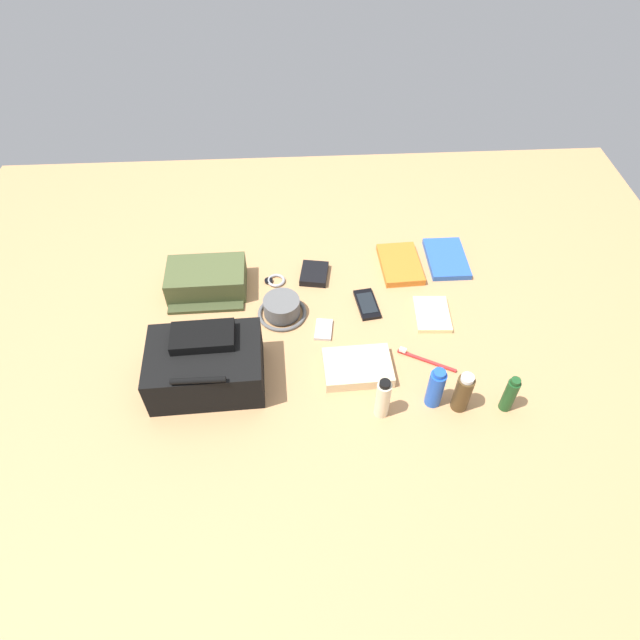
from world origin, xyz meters
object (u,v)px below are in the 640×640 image
Objects in this scene: wristwatch at (275,280)px; folded_towel at (358,367)px; bucket_hat at (282,308)px; travel_guidebook at (400,264)px; cell_phone at (367,304)px; media_player at (324,329)px; cologne_bottle at (463,392)px; notepad at (432,314)px; backpack at (206,365)px; wallet at (314,274)px; deodorant_spray at (436,388)px; paperback_novel at (446,259)px; lotion_bottle at (383,399)px; toothbrush at (423,359)px; toiletry_pouch at (207,280)px; shampoo_bottle at (510,394)px.

folded_towel reaches higher than wristwatch.
bucket_hat is 0.47m from travel_guidebook.
media_player is at bearing 34.06° from cell_phone.
cologne_bottle is 0.35m from notepad.
backpack is 0.54m from wallet.
cell_phone is 0.27m from folded_towel.
media_player is at bearing -44.25° from deodorant_spray.
travel_guidebook is at bearing -89.52° from deodorant_spray.
paperback_novel is at bearing -108.21° from notepad.
folded_towel is (0.20, -0.12, -0.05)m from deodorant_spray.
cell_phone is 0.22m from wallet.
lotion_bottle is 0.16m from folded_towel.
lotion_bottle reaches higher than media_player.
backpack is 0.72m from cologne_bottle.
backpack is 2.36× the size of cell_phone.
backpack is 0.51m from lotion_bottle.
paperback_novel is 1.24× the size of toothbrush.
notepad is (-0.21, -0.35, -0.06)m from lotion_bottle.
deodorant_spray is 1.02× the size of cell_phone.
toiletry_pouch is 0.43m from media_player.
cologne_bottle reaches higher than cell_phone.
deodorant_spray is at bearing 89.31° from toothbrush.
cell_phone is (0.21, -0.40, -0.06)m from cologne_bottle.
paperback_novel is (-0.16, -0.59, -0.06)m from deodorant_spray.
media_player is at bearing -39.78° from cologne_bottle.
backpack is 0.85m from shampoo_bottle.
folded_towel is at bearing 141.58° from toiletry_pouch.
notepad is (-0.06, -0.33, -0.06)m from deodorant_spray.
shampoo_bottle is 0.63× the size of paperback_novel.
backpack is 2.99× the size of wallet.
cell_phone is at bearing -91.04° from lotion_bottle.
wristwatch is at bearing -58.35° from folded_towel.
travel_guidebook is 1.40× the size of notepad.
shampoo_bottle is 1.44× the size of media_player.
travel_guidebook is at bearing 7.53° from paperback_novel.
lotion_bottle reaches higher than bucket_hat.
shampoo_bottle is 0.62× the size of travel_guidebook.
notepad is at bearing -88.46° from cologne_bottle.
toothbrush reaches higher than media_player.
toiletry_pouch is at bearing -27.13° from toothbrush.
shampoo_bottle reaches higher than folded_towel.
travel_guidebook is at bearing -164.43° from wallet.
folded_towel is at bearing 118.84° from media_player.
paperback_novel is at bearing -146.43° from cell_phone.
bucket_hat is 1.44× the size of wallet.
shampoo_bottle is at bearing 147.52° from media_player.
backpack is at bearing 61.76° from wallet.
cologne_bottle is 0.59m from travel_guidebook.
media_player is at bearing -32.48° from shampoo_bottle.
wallet is (-0.11, -0.17, -0.02)m from bucket_hat.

